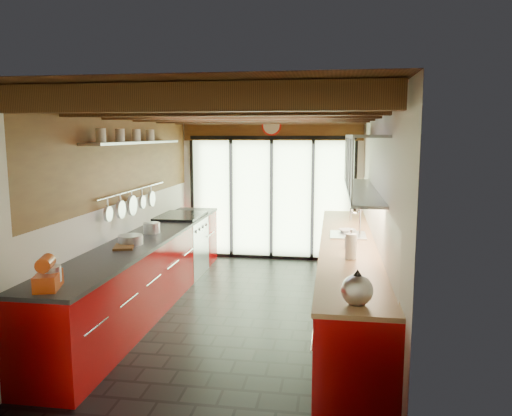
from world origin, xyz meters
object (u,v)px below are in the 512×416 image
Objects in this scene: paper_towel at (351,247)px; bowl at (347,231)px; soap_bottle at (349,240)px; stand_mixer at (48,275)px; kettle at (357,288)px.

paper_towel reaches higher than bowl.
paper_towel is 0.51m from soap_bottle.
paper_towel reaches higher than stand_mixer.
bowl is at bearing 90.00° from kettle.
stand_mixer is 3.18m from soap_bottle.
paper_towel reaches higher than soap_bottle.
soap_bottle is 0.89× the size of bowl.
kettle is 2.82m from bowl.
kettle is at bearing -0.18° from stand_mixer.
paper_towel is (0.00, 1.41, 0.01)m from kettle.
bowl is at bearing 47.85° from stand_mixer.
bowl is at bearing 90.00° from soap_bottle.
paper_towel is 1.48× the size of bowl.
bowl is (0.00, 0.90, -0.07)m from soap_bottle.
stand_mixer reaches higher than soap_bottle.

